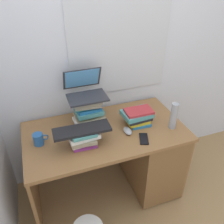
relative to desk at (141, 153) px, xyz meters
name	(u,v)px	position (x,y,z in m)	size (l,w,h in m)	color
ground_plane	(107,190)	(-0.33, 0.03, -0.40)	(6.00, 6.00, 0.00)	#9E7A4C
wall_back	(90,49)	(-0.33, 0.43, 0.90)	(6.00, 0.06, 2.60)	silver
desk	(141,153)	(0.00, 0.00, 0.00)	(1.31, 0.71, 0.74)	olive
book_stack_tall	(88,112)	(-0.44, 0.16, 0.46)	(0.25, 0.20, 0.25)	gray
book_stack_keyboard_riser	(83,137)	(-0.54, -0.08, 0.41)	(0.23, 0.18, 0.13)	#8C338C
book_stack_side	(137,116)	(-0.04, 0.03, 0.41)	(0.25, 0.20, 0.13)	#2672B2
laptop	(85,89)	(-0.43, 0.22, 0.64)	(0.31, 0.30, 0.20)	#2D2D33
keyboard	(82,130)	(-0.55, -0.09, 0.48)	(0.42, 0.14, 0.02)	black
computer_mouse	(128,131)	(-0.17, -0.06, 0.35)	(0.06, 0.10, 0.04)	#A5A8AD
mug	(39,139)	(-0.86, 0.04, 0.38)	(0.12, 0.08, 0.09)	#265999
water_bottle	(174,116)	(0.21, -0.12, 0.45)	(0.06, 0.06, 0.23)	#999EA5
cell_phone	(144,139)	(-0.08, -0.18, 0.34)	(0.07, 0.14, 0.01)	black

